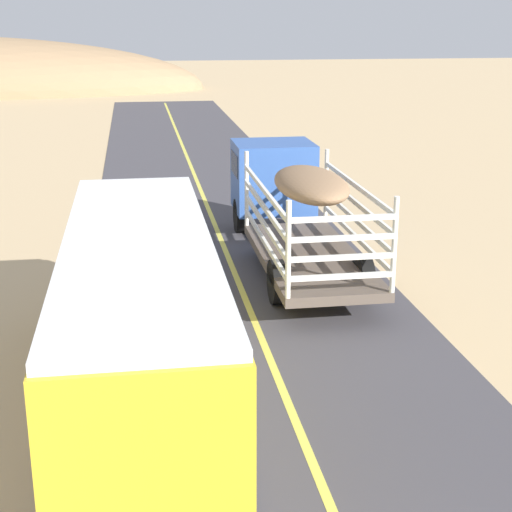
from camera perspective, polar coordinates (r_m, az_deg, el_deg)
name	(u,v)px	position (r m, az deg, el deg)	size (l,w,h in m)	color
livestock_truck	(286,192)	(23.14, 2.21, 4.72)	(2.53, 9.70, 3.02)	#3359A5
bus	(141,318)	(13.73, -8.41, -4.53)	(2.54, 10.00, 3.21)	gold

